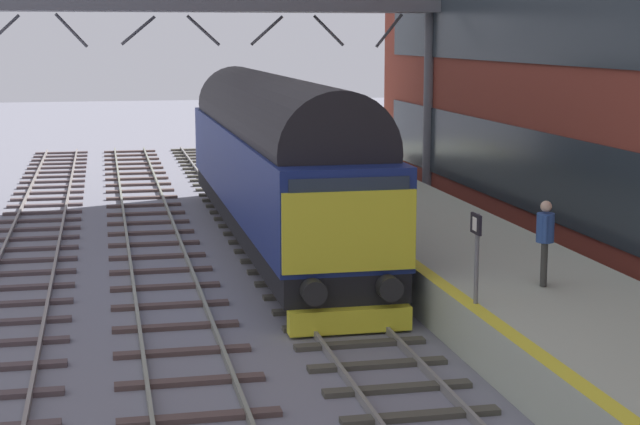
% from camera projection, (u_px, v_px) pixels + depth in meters
% --- Properties ---
extents(ground_plane, '(140.00, 140.00, 0.00)m').
position_uv_depth(ground_plane, '(313.00, 290.00, 23.39)').
color(ground_plane, slate).
rests_on(ground_plane, ground).
extents(track_main, '(2.50, 60.00, 0.15)m').
position_uv_depth(track_main, '(313.00, 288.00, 23.38)').
color(track_main, gray).
rests_on(track_main, ground).
extents(track_adjacent_west, '(2.50, 60.00, 0.15)m').
position_uv_depth(track_adjacent_west, '(168.00, 295.00, 22.71)').
color(track_adjacent_west, gray).
rests_on(track_adjacent_west, ground).
extents(track_adjacent_far_west, '(2.50, 60.00, 0.15)m').
position_uv_depth(track_adjacent_far_west, '(14.00, 303.00, 22.03)').
color(track_adjacent_far_west, slate).
rests_on(track_adjacent_far_west, ground).
extents(station_platform, '(4.00, 44.00, 1.01)m').
position_uv_depth(station_platform, '(463.00, 262.00, 24.04)').
color(station_platform, '#AEB6A0').
rests_on(station_platform, ground).
extents(diesel_locomotive, '(2.74, 18.03, 4.68)m').
position_uv_depth(diesel_locomotive, '(274.00, 156.00, 28.08)').
color(diesel_locomotive, black).
rests_on(diesel_locomotive, ground).
extents(platform_number_sign, '(0.10, 0.44, 1.63)m').
position_uv_depth(platform_number_sign, '(476.00, 243.00, 18.15)').
color(platform_number_sign, slate).
rests_on(platform_number_sign, station_platform).
extents(waiting_passenger, '(0.45, 0.47, 1.64)m').
position_uv_depth(waiting_passenger, '(545.00, 235.00, 19.52)').
color(waiting_passenger, '#363632').
rests_on(waiting_passenger, station_platform).
extents(overhead_footbridge, '(15.88, 2.00, 6.99)m').
position_uv_depth(overhead_footbridge, '(203.00, 15.00, 33.34)').
color(overhead_footbridge, slate).
rests_on(overhead_footbridge, ground).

